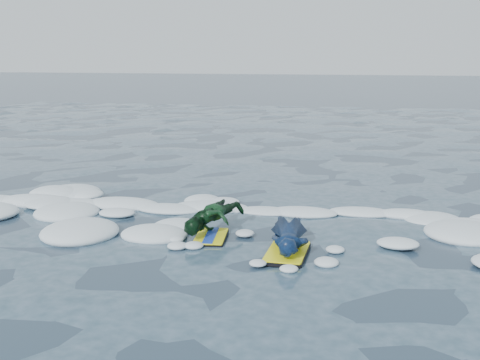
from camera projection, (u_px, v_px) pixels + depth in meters
name	position (u px, v px, depth m)	size (l,w,h in m)	color
ground	(217.00, 238.00, 8.84)	(120.00, 120.00, 0.00)	#172338
foam_band	(232.00, 219.00, 9.83)	(12.00, 3.10, 0.30)	white
prone_woman_unit	(289.00, 237.00, 8.26)	(0.66, 1.49, 0.37)	black
prone_child_unit	(214.00, 220.00, 8.90)	(0.97, 1.35, 0.48)	black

